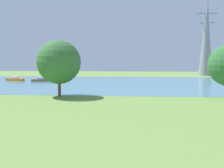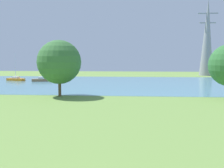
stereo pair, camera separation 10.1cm
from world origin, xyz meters
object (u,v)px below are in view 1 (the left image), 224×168
at_px(sailboat_orange, 15,79).
at_px(electricity_pylon, 206,37).
at_px(sailboat_brown, 41,79).
at_px(tree_west_near, 59,62).

distance_m(sailboat_orange, electricity_pylon, 59.84).
height_order(sailboat_brown, sailboat_orange, sailboat_brown).
xyz_separation_m(sailboat_brown, electricity_pylon, (46.04, 25.60, 12.05)).
height_order(sailboat_orange, electricity_pylon, electricity_pylon).
relative_size(sailboat_brown, sailboat_orange, 1.07).
bearing_deg(tree_west_near, electricity_pylon, 55.04).
height_order(tree_west_near, electricity_pylon, electricity_pylon).
relative_size(sailboat_orange, tree_west_near, 0.82).
bearing_deg(sailboat_brown, sailboat_orange, 171.82).
relative_size(sailboat_brown, tree_west_near, 0.88).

